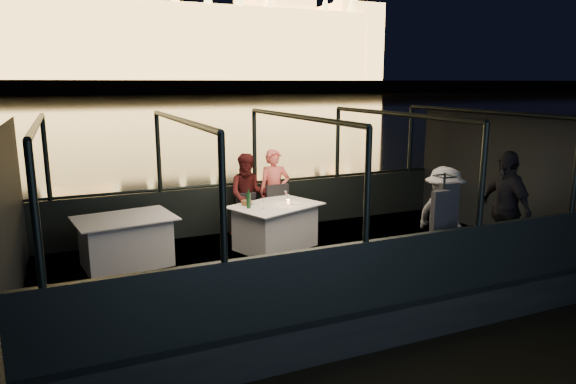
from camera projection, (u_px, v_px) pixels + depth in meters
name	position (u px, v px, depth m)	size (l,w,h in m)	color
river_water	(85.00, 104.00, 80.14)	(500.00, 500.00, 0.00)	black
boat_hull	(298.00, 289.00, 8.39)	(8.60, 4.40, 1.00)	black
boat_deck	(298.00, 261.00, 8.29)	(8.00, 4.00, 0.04)	black
gunwale_port	(255.00, 206.00, 9.98)	(8.00, 0.08, 0.90)	black
gunwale_starboard	(365.00, 276.00, 6.39)	(8.00, 0.08, 0.90)	black
cabin_glass_port	(254.00, 148.00, 9.74)	(8.00, 0.02, 1.40)	#99B2B2
cabin_glass_starboard	(368.00, 186.00, 6.15)	(8.00, 0.02, 1.40)	#99B2B2
cabin_roof_glass	(298.00, 117.00, 7.80)	(8.00, 4.00, 0.02)	#99B2B2
end_wall_fore	(11.00, 217.00, 6.48)	(0.02, 4.00, 2.30)	black
end_wall_aft	(492.00, 173.00, 9.60)	(0.02, 4.00, 2.30)	black
canopy_ribs	(298.00, 191.00, 8.04)	(8.00, 4.00, 2.30)	black
embankment	(70.00, 89.00, 196.53)	(400.00, 140.00, 6.00)	#423D33
dining_table_central	(275.00, 226.00, 8.84)	(1.45, 1.05, 0.77)	silver
dining_table_aft	(126.00, 242.00, 7.99)	(1.46, 1.06, 0.78)	silver
chair_port_left	(249.00, 215.00, 9.32)	(0.38, 0.38, 0.82)	black
chair_port_right	(282.00, 215.00, 9.35)	(0.45, 0.45, 0.97)	black
coat_stand	(442.00, 224.00, 7.09)	(0.45, 0.36, 1.61)	black
person_woman_coral	(274.00, 194.00, 9.66)	(0.58, 0.38, 1.60)	#F06357
person_man_maroon	(248.00, 196.00, 9.49)	(0.74, 0.58, 1.54)	#431212
passenger_stripe	(443.00, 215.00, 7.76)	(1.03, 0.58, 1.59)	silver
passenger_dark	(504.00, 212.00, 7.96)	(1.06, 0.45, 1.81)	black
wine_bottle	(249.00, 199.00, 8.50)	(0.07, 0.07, 0.32)	#14371A
bread_basket	(247.00, 203.00, 8.74)	(0.19, 0.19, 0.07)	brown
amber_candle	(288.00, 202.00, 8.80)	(0.06, 0.06, 0.08)	#FF943F
plate_near	(295.00, 203.00, 8.84)	(0.23, 0.23, 0.01)	white
plate_far	(255.00, 203.00, 8.85)	(0.23, 0.23, 0.01)	white
wine_glass_white	(263.00, 203.00, 8.46)	(0.06, 0.06, 0.17)	silver
wine_glass_red	(286.00, 195.00, 9.06)	(0.06, 0.06, 0.17)	silver
wine_glass_empty	(287.00, 200.00, 8.72)	(0.06, 0.06, 0.18)	silver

